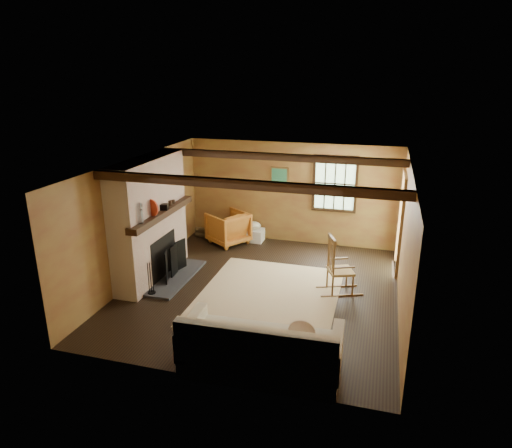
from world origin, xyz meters
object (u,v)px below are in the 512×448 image
(rocking_chair, at_px, (338,269))
(laundry_basket, at_px, (253,235))
(sofa, at_px, (261,352))
(fireplace, at_px, (151,224))
(armchair, at_px, (228,228))

(rocking_chair, bearing_deg, laundry_basket, 24.20)
(rocking_chair, xyz_separation_m, sofa, (-0.74, -2.72, -0.15))
(fireplace, xyz_separation_m, armchair, (0.81, 2.19, -0.72))
(armchair, bearing_deg, rocking_chair, 90.34)
(sofa, height_order, armchair, sofa)
(fireplace, distance_m, sofa, 3.84)
(sofa, bearing_deg, armchair, 111.90)
(laundry_basket, xyz_separation_m, armchair, (-0.53, -0.30, 0.23))
(fireplace, xyz_separation_m, rocking_chair, (3.63, 0.31, -0.64))
(fireplace, distance_m, rocking_chair, 3.70)
(sofa, bearing_deg, rocking_chair, 72.37)
(rocking_chair, distance_m, laundry_basket, 3.17)
(fireplace, relative_size, laundry_basket, 4.80)
(rocking_chair, height_order, armchair, rocking_chair)
(laundry_basket, distance_m, armchair, 0.66)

